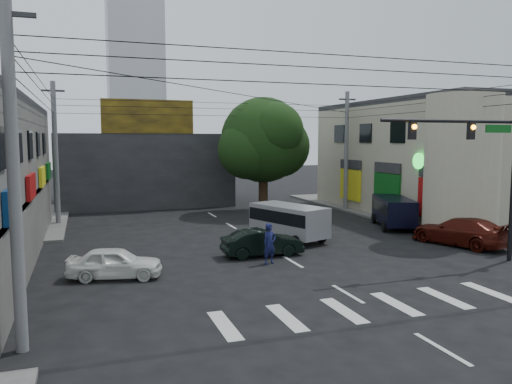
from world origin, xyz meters
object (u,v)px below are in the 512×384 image
dark_sedan (262,243)px  traffic_officer (270,244)px  traffic_gantry (485,156)px  maroon_sedan (460,231)px  utility_pole_near_left (14,176)px  white_compact (115,263)px  silver_minivan (289,223)px  street_tree (263,140)px  utility_pole_far_right (346,152)px  utility_pole_far_left (56,154)px  navy_van (393,213)px

dark_sedan → traffic_officer: bearing=173.1°
traffic_gantry → traffic_officer: size_ratio=3.94×
dark_sedan → maroon_sedan: (10.62, -1.15, 0.11)m
utility_pole_near_left → white_compact: (2.73, 6.37, -3.97)m
silver_minivan → white_compact: bearing=95.6°
traffic_gantry → utility_pole_near_left: size_ratio=0.78×
maroon_sedan → traffic_officer: 10.84m
dark_sedan → white_compact: bearing=104.9°
street_tree → utility_pole_far_right: bearing=-8.7°
utility_pole_far_left → silver_minivan: (12.19, -9.49, -3.62)m
white_compact → silver_minivan: (9.46, 4.64, 0.35)m
traffic_gantry → white_compact: 16.40m
street_tree → utility_pole_far_left: (-14.50, -1.00, -0.87)m
street_tree → silver_minivan: 11.64m
street_tree → navy_van: 11.40m
traffic_gantry → white_compact: bearing=169.5°
utility_pole_far_right → street_tree: bearing=171.3°
traffic_gantry → utility_pole_far_left: utility_pole_far_left is taller
navy_van → traffic_officer: size_ratio=2.76×
traffic_gantry → dark_sedan: traffic_gantry is taller
silver_minivan → navy_van: 7.98m
traffic_gantry → silver_minivan: bearing=129.2°
utility_pole_near_left → silver_minivan: size_ratio=1.87×
utility_pole_near_left → dark_sedan: 13.16m
navy_van → silver_minivan: bearing=122.7°
utility_pole_near_left → maroon_sedan: size_ratio=1.67×
street_tree → silver_minivan: bearing=-102.4°
maroon_sedan → navy_van: navy_van is taller
street_tree → traffic_gantry: (3.82, -18.00, -0.64)m
dark_sedan → maroon_sedan: size_ratio=0.70×
silver_minivan → traffic_officer: size_ratio=2.69×
traffic_officer → utility_pole_far_right: bearing=33.2°
traffic_gantry → navy_van: 10.05m
street_tree → silver_minivan: (-2.31, -10.49, -4.50)m
utility_pole_far_right → white_compact: (-18.27, -14.13, -3.97)m
street_tree → utility_pole_near_left: 25.95m
traffic_gantry → utility_pole_far_left: bearing=137.1°
utility_pole_near_left → traffic_officer: 12.02m
traffic_officer → traffic_gantry: bearing=-35.8°
utility_pole_near_left → traffic_officer: (9.39, 6.53, -3.69)m
traffic_gantry → maroon_sedan: traffic_gantry is taller
silver_minivan → navy_van: size_ratio=0.97×
utility_pole_far_left → utility_pole_far_right: same height
utility_pole_far_right → navy_van: 8.75m
traffic_officer → maroon_sedan: bearing=-14.9°
utility_pole_near_left → traffic_officer: bearing=34.8°
traffic_gantry → silver_minivan: 10.44m
navy_van → white_compact: bearing=131.0°
silver_minivan → traffic_officer: 5.29m
maroon_sedan → traffic_officer: size_ratio=3.02×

